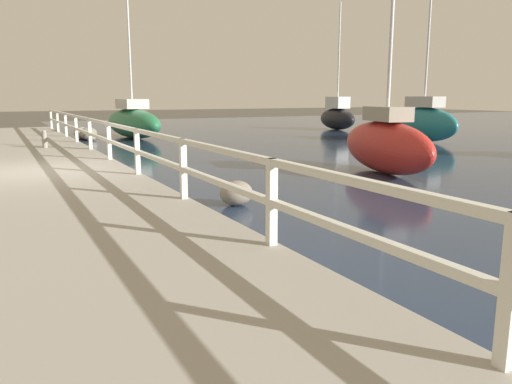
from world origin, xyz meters
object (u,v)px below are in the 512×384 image
(sailboat_teal, at_px, (423,122))
(sailboat_green, at_px, (133,122))
(mooring_bollard, at_px, (45,139))
(sailboat_black, at_px, (337,116))
(sailboat_red, at_px, (386,144))

(sailboat_teal, distance_m, sailboat_green, 13.08)
(mooring_bollard, distance_m, sailboat_green, 7.15)
(mooring_bollard, height_order, sailboat_teal, sailboat_teal)
(sailboat_teal, relative_size, sailboat_black, 0.94)
(sailboat_red, relative_size, sailboat_black, 1.13)
(sailboat_red, xyz_separation_m, sailboat_green, (-2.94, 13.82, -0.00))
(mooring_bollard, xyz_separation_m, sailboat_green, (4.32, 5.70, 0.20))
(sailboat_black, bearing_deg, sailboat_green, -170.20)
(sailboat_green, height_order, sailboat_black, sailboat_black)
(sailboat_teal, height_order, sailboat_green, sailboat_teal)
(mooring_bollard, distance_m, sailboat_red, 10.89)
(sailboat_teal, xyz_separation_m, sailboat_black, (1.33, 7.94, -0.05))
(mooring_bollard, xyz_separation_m, sailboat_teal, (15.04, -1.79, 0.29))
(sailboat_red, bearing_deg, mooring_bollard, 143.81)
(sailboat_red, xyz_separation_m, sailboat_black, (9.11, 14.26, 0.04))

